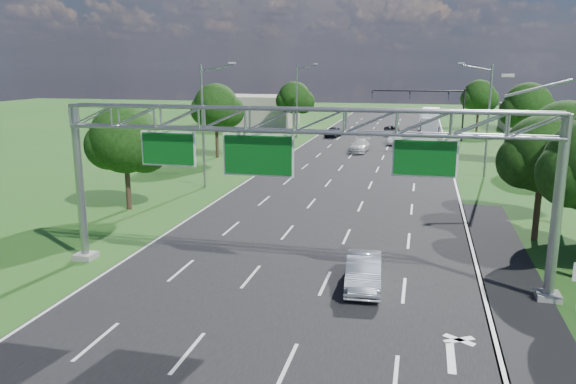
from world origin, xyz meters
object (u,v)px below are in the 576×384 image
(sign_gantry, at_px, (297,134))
(silver_sedan, at_px, (363,272))
(box_truck, at_px, (430,120))
(traffic_signal, at_px, (436,102))

(sign_gantry, bearing_deg, silver_sedan, -7.98)
(silver_sedan, height_order, box_truck, box_truck)
(traffic_signal, bearing_deg, silver_sedan, -94.20)
(silver_sedan, bearing_deg, traffic_signal, 81.06)
(silver_sedan, distance_m, box_truck, 65.67)
(traffic_signal, xyz_separation_m, box_truck, (-0.53, 12.12, -3.56))
(traffic_signal, bearing_deg, sign_gantry, -97.68)
(sign_gantry, height_order, traffic_signal, sign_gantry)
(sign_gantry, distance_m, traffic_signal, 53.51)
(traffic_signal, relative_size, box_truck, 1.36)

